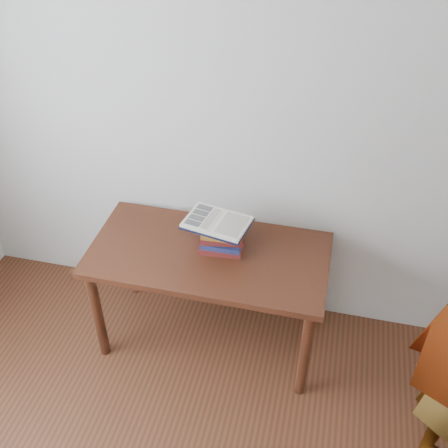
# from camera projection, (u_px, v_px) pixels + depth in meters

# --- Properties ---
(room_shell) EXTENTS (3.54, 3.54, 2.62)m
(room_shell) POSITION_uv_depth(u_px,v_px,m) (57.00, 338.00, 1.19)
(room_shell) COLOR #B2B0A9
(room_shell) RESTS_ON ground
(desk) EXTENTS (1.29, 0.64, 0.69)m
(desk) POSITION_uv_depth(u_px,v_px,m) (209.00, 266.00, 2.88)
(desk) COLOR #3F1E0F
(desk) RESTS_ON ground
(book_stack) EXTENTS (0.27, 0.20, 0.18)m
(book_stack) POSITION_uv_depth(u_px,v_px,m) (221.00, 235.00, 2.79)
(book_stack) COLOR #5A1E16
(book_stack) RESTS_ON desk
(open_book) EXTENTS (0.37, 0.29, 0.03)m
(open_book) POSITION_uv_depth(u_px,v_px,m) (217.00, 222.00, 2.71)
(open_book) COLOR black
(open_book) RESTS_ON book_stack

